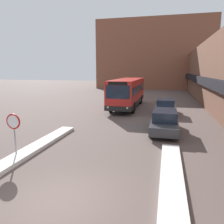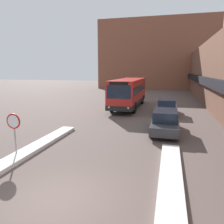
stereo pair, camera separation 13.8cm
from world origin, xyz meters
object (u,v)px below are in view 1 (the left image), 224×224
stop_sign (14,126)px  parked_car_middle (165,107)px  parked_car_front (164,121)px  city_bus (128,92)px

stop_sign → parked_car_middle: bearing=61.4°
parked_car_middle → stop_sign: bearing=-118.6°
parked_car_front → parked_car_middle: parked_car_front is taller
city_bus → stop_sign: (-2.78, -15.86, -0.19)m
city_bus → parked_car_middle: (4.30, -2.87, -1.05)m
city_bus → stop_sign: bearing=-99.9°
parked_car_front → parked_car_middle: bearing=90.0°
parked_car_front → city_bus: bearing=114.5°
parked_car_front → parked_car_middle: (-0.00, 6.58, -0.03)m
parked_car_front → parked_car_middle: 6.58m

